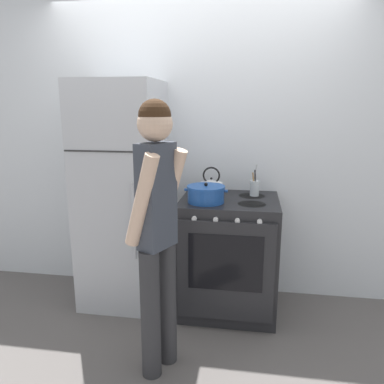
# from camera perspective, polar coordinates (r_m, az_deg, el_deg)

# --- Properties ---
(ground_plane) EXTENTS (14.00, 14.00, 0.00)m
(ground_plane) POSITION_cam_1_polar(r_m,az_deg,el_deg) (3.62, 0.84, -14.06)
(ground_plane) COLOR #5B5654
(wall_back) EXTENTS (10.00, 0.06, 2.55)m
(wall_back) POSITION_cam_1_polar(r_m,az_deg,el_deg) (3.27, 1.00, 6.45)
(wall_back) COLOR silver
(wall_back) RESTS_ON ground_plane
(refrigerator) EXTENTS (0.65, 0.65, 1.85)m
(refrigerator) POSITION_cam_1_polar(r_m,az_deg,el_deg) (3.15, -10.58, -0.57)
(refrigerator) COLOR #B7BABF
(refrigerator) RESTS_ON ground_plane
(stove_range) EXTENTS (0.76, 0.70, 0.94)m
(stove_range) POSITION_cam_1_polar(r_m,az_deg,el_deg) (3.07, 5.53, -9.49)
(stove_range) COLOR #232326
(stove_range) RESTS_ON ground_plane
(dutch_oven_pot) EXTENTS (0.33, 0.29, 0.15)m
(dutch_oven_pot) POSITION_cam_1_polar(r_m,az_deg,el_deg) (2.82, 2.14, -0.30)
(dutch_oven_pot) COLOR #1E4C9E
(dutch_oven_pot) RESTS_ON stove_range
(tea_kettle) EXTENTS (0.23, 0.18, 0.23)m
(tea_kettle) POSITION_cam_1_polar(r_m,az_deg,el_deg) (3.08, 2.99, 0.87)
(tea_kettle) COLOR silver
(tea_kettle) RESTS_ON stove_range
(utensil_jar) EXTENTS (0.07, 0.07, 0.26)m
(utensil_jar) POSITION_cam_1_polar(r_m,az_deg,el_deg) (3.07, 9.50, 0.69)
(utensil_jar) COLOR silver
(utensil_jar) RESTS_ON stove_range
(person) EXTENTS (0.37, 0.41, 1.69)m
(person) POSITION_cam_1_polar(r_m,az_deg,el_deg) (2.23, -5.33, -5.01)
(person) COLOR #2D2D30
(person) RESTS_ON ground_plane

